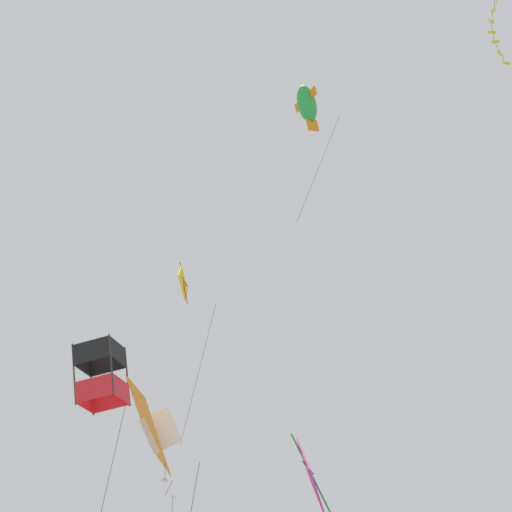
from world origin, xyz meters
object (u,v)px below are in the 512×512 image
(kite_fish_far_centre, at_px, (307,104))
(kite_delta_mid_left, at_px, (151,425))
(kite_diamond_highest, at_px, (310,475))
(kite_box_near_right, at_px, (101,375))
(kite_diamond_near_left, at_px, (183,284))

(kite_fish_far_centre, xyz_separation_m, kite_delta_mid_left, (0.75, -11.33, -16.00))
(kite_fish_far_centre, distance_m, kite_delta_mid_left, 19.61)
(kite_diamond_highest, distance_m, kite_box_near_right, 6.61)
(kite_fish_far_centre, distance_m, kite_box_near_right, 17.09)
(kite_box_near_right, distance_m, kite_delta_mid_left, 3.79)
(kite_diamond_highest, xyz_separation_m, kite_diamond_near_left, (-6.53, 3.55, 8.50))
(kite_box_near_right, relative_size, kite_delta_mid_left, 0.76)
(kite_fish_far_centre, bearing_deg, kite_diamond_highest, -37.97)
(kite_diamond_highest, distance_m, kite_diamond_near_left, 11.29)
(kite_box_near_right, bearing_deg, kite_diamond_highest, 138.29)
(kite_delta_mid_left, bearing_deg, kite_diamond_highest, 144.12)
(kite_box_near_right, relative_size, kite_diamond_near_left, 0.68)
(kite_diamond_highest, height_order, kite_delta_mid_left, kite_diamond_highest)
(kite_fish_far_centre, height_order, kite_box_near_right, kite_fish_far_centre)
(kite_diamond_highest, height_order, kite_box_near_right, kite_box_near_right)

